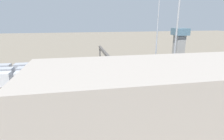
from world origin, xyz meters
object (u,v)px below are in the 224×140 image
Objects in this scene: light_mast_1 at (179,10)px; train_on_track_2 at (137,72)px; train_on_track_4 at (185,78)px; control_tower at (179,42)px; signal_gantry at (105,56)px; train_on_track_1 at (88,70)px; train_on_track_0 at (83,66)px; light_mast_0 at (158,21)px; maintenance_shed at (224,98)px.

train_on_track_2 is at bearing -66.39° from light_mast_1.
light_mast_1 reaches higher than train_on_track_4.
train_on_track_2 is 34.45m from control_tower.
signal_gantry is 1.76× the size of control_tower.
signal_gantry reaches higher than train_on_track_1.
light_mast_0 is at bearing -172.31° from train_on_track_0.
light_mast_1 is at bearing 23.06° from train_on_track_4.
light_mast_1 is at bearing 113.61° from train_on_track_2.
train_on_track_4 is at bearing -107.30° from maintenance_shed.
signal_gantry reaches higher than train_on_track_2.
light_mast_1 reaches higher than signal_gantry.
train_on_track_1 is 3.62× the size of signal_gantry.
train_on_track_4 is at bearing 154.24° from signal_gantry.
control_tower is at bearing -150.21° from signal_gantry.
train_on_track_0 is 33.16m from light_mast_0.
signal_gantry is 33.32m from maintenance_shed.
maintenance_shed is at bearing 79.48° from light_mast_0.
signal_gantry is (22.66, 13.94, -9.95)m from light_mast_0.
control_tower reaches higher than train_on_track_2.
train_on_track_4 is 5.03× the size of control_tower.
control_tower is (-14.11, -7.12, -9.10)m from light_mast_0.
train_on_track_2 is at bearing 149.13° from train_on_track_0.
train_on_track_0 is at bearing -56.97° from signal_gantry.
control_tower reaches higher than train_on_track_0.
light_mast_0 reaches higher than train_on_track_4.
train_on_track_4 is at bearing 62.67° from control_tower.
signal_gantry is at bearing 134.36° from train_on_track_1.
light_mast_0 reaches higher than train_on_track_0.
train_on_track_4 is 18.52m from light_mast_1.
light_mast_1 reaches higher than train_on_track_2.
light_mast_1 is 22.78m from maintenance_shed.
control_tower reaches higher than train_on_track_4.
light_mast_0 reaches higher than train_on_track_1.
train_on_track_4 is 21.19m from maintenance_shed.
signal_gantry reaches higher than train_on_track_4.
light_mast_0 is 28.40m from signal_gantry.
train_on_track_4 is 28.18m from light_mast_0.
train_on_track_4 is 0.79× the size of train_on_track_0.
train_on_track_0 is 45.32m from maintenance_shed.
train_on_track_0 is 36.19m from light_mast_1.
train_on_track_4 is 0.60× the size of train_on_track_2.
maintenance_shed is (1.06, 17.77, -14.22)m from light_mast_1.
light_mast_0 is at bearing -94.63° from train_on_track_4.
light_mast_0 is at bearing -148.40° from signal_gantry.
train_on_track_2 is 19.49m from train_on_track_0.
light_mast_1 is 23.58m from signal_gantry.
train_on_track_2 is (-15.12, 5.00, -0.04)m from train_on_track_1.
train_on_track_1 is 32.33m from light_mast_1.
maintenance_shed is (8.16, 43.90, -11.33)m from light_mast_0.
light_mast_1 is at bearing 57.47° from control_tower.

